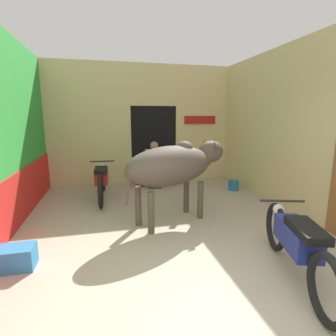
{
  "coord_description": "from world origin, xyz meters",
  "views": [
    {
      "loc": [
        -1.01,
        -1.9,
        1.88
      ],
      "look_at": [
        0.03,
        2.45,
        0.99
      ],
      "focal_mm": 28.0,
      "sensor_mm": 36.0,
      "label": 1
    }
  ],
  "objects_px": {
    "cow": "(176,165)",
    "bucket": "(233,185)",
    "plastic_stool": "(140,177)",
    "motorcycle_far": "(102,179)",
    "crate": "(16,258)",
    "shopkeeper_seated": "(155,164)",
    "motorcycle_near": "(296,242)"
  },
  "relations": [
    {
      "from": "cow",
      "to": "motorcycle_near",
      "type": "height_order",
      "value": "cow"
    },
    {
      "from": "motorcycle_far",
      "to": "shopkeeper_seated",
      "type": "bearing_deg",
      "value": 25.3
    },
    {
      "from": "bucket",
      "to": "motorcycle_near",
      "type": "bearing_deg",
      "value": -106.54
    },
    {
      "from": "cow",
      "to": "shopkeeper_seated",
      "type": "xyz_separation_m",
      "value": [
        0.04,
        2.3,
        -0.39
      ]
    },
    {
      "from": "motorcycle_far",
      "to": "shopkeeper_seated",
      "type": "relative_size",
      "value": 1.66
    },
    {
      "from": "cow",
      "to": "crate",
      "type": "relative_size",
      "value": 5.0
    },
    {
      "from": "cow",
      "to": "shopkeeper_seated",
      "type": "distance_m",
      "value": 2.33
    },
    {
      "from": "shopkeeper_seated",
      "to": "motorcycle_far",
      "type": "bearing_deg",
      "value": -154.7
    },
    {
      "from": "plastic_stool",
      "to": "bucket",
      "type": "distance_m",
      "value": 2.5
    },
    {
      "from": "cow",
      "to": "bucket",
      "type": "bearing_deg",
      "value": 38.73
    },
    {
      "from": "plastic_stool",
      "to": "shopkeeper_seated",
      "type": "bearing_deg",
      "value": -29.96
    },
    {
      "from": "cow",
      "to": "bucket",
      "type": "height_order",
      "value": "cow"
    },
    {
      "from": "plastic_stool",
      "to": "bucket",
      "type": "relative_size",
      "value": 1.84
    },
    {
      "from": "motorcycle_near",
      "to": "shopkeeper_seated",
      "type": "height_order",
      "value": "shopkeeper_seated"
    },
    {
      "from": "motorcycle_near",
      "to": "crate",
      "type": "distance_m",
      "value": 3.41
    },
    {
      "from": "cow",
      "to": "crate",
      "type": "bearing_deg",
      "value": -156.0
    },
    {
      "from": "crate",
      "to": "motorcycle_far",
      "type": "bearing_deg",
      "value": 69.13
    },
    {
      "from": "plastic_stool",
      "to": "crate",
      "type": "bearing_deg",
      "value": -119.41
    },
    {
      "from": "motorcycle_near",
      "to": "crate",
      "type": "bearing_deg",
      "value": 163.41
    },
    {
      "from": "shopkeeper_seated",
      "to": "motorcycle_near",
      "type": "bearing_deg",
      "value": -78.64
    },
    {
      "from": "plastic_stool",
      "to": "cow",
      "type": "bearing_deg",
      "value": -82.35
    },
    {
      "from": "motorcycle_far",
      "to": "plastic_stool",
      "type": "distance_m",
      "value": 1.32
    },
    {
      "from": "cow",
      "to": "shopkeeper_seated",
      "type": "height_order",
      "value": "cow"
    },
    {
      "from": "motorcycle_near",
      "to": "shopkeeper_seated",
      "type": "bearing_deg",
      "value": 101.36
    },
    {
      "from": "plastic_stool",
      "to": "bucket",
      "type": "height_order",
      "value": "plastic_stool"
    },
    {
      "from": "motorcycle_near",
      "to": "motorcycle_far",
      "type": "height_order",
      "value": "motorcycle_far"
    },
    {
      "from": "motorcycle_far",
      "to": "plastic_stool",
      "type": "bearing_deg",
      "value": 41.34
    },
    {
      "from": "shopkeeper_seated",
      "to": "bucket",
      "type": "xyz_separation_m",
      "value": [
        1.93,
        -0.71,
        -0.52
      ]
    },
    {
      "from": "shopkeeper_seated",
      "to": "plastic_stool",
      "type": "distance_m",
      "value": 0.59
    },
    {
      "from": "cow",
      "to": "motorcycle_far",
      "type": "bearing_deg",
      "value": 128.47
    },
    {
      "from": "shopkeeper_seated",
      "to": "bucket",
      "type": "bearing_deg",
      "value": -20.23
    },
    {
      "from": "motorcycle_near",
      "to": "motorcycle_far",
      "type": "relative_size",
      "value": 0.97
    }
  ]
}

